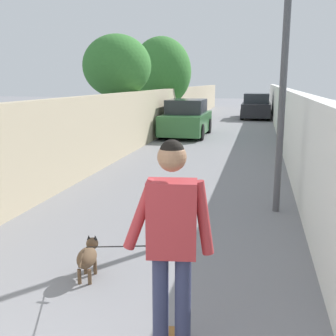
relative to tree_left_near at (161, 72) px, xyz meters
name	(u,v)px	position (x,y,z in m)	size (l,w,h in m)	color
ground_plane	(214,143)	(-5.00, -3.25, -2.73)	(80.00, 80.00, 0.00)	gray
wall_left	(133,121)	(-7.00, -0.71, -1.76)	(48.00, 0.30, 1.94)	tan
fence_right	(289,123)	(-7.00, -5.80, -1.72)	(48.00, 0.30, 2.02)	white
tree_left_near	(161,72)	(0.00, 0.00, 0.00)	(2.98, 2.98, 4.45)	#473523
tree_left_mid	(117,67)	(-6.00, 0.17, 0.07)	(2.45, 2.45, 3.93)	brown
lamp_post	(286,35)	(-12.88, -5.25, 0.31)	(0.36, 0.36, 4.46)	#4C4C51
person_skateboarder	(172,234)	(-17.24, -4.26, -1.58)	(0.27, 0.72, 1.80)	#333859
dog	(88,256)	(-15.99, -2.98, -2.45)	(1.56, 1.43, 1.06)	brown
car_near	(186,119)	(-3.19, -1.86, -2.01)	(3.82, 1.80, 1.54)	#336B38
car_far	(256,107)	(5.98, -4.65, -2.01)	(4.20, 1.80, 1.54)	black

